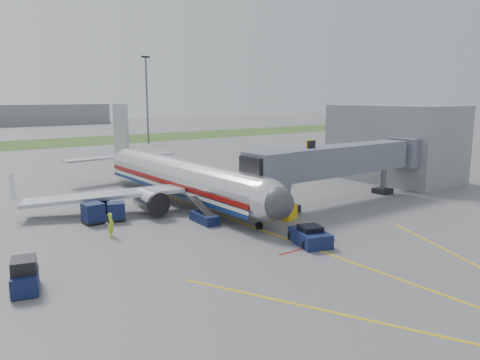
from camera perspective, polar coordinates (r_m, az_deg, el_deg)
ground at (r=38.69m, az=4.21°, el=-6.66°), size 400.00×400.00×0.00m
grass_strip at (r=120.92m, az=-25.01°, el=3.93°), size 300.00×25.00×0.01m
apron_markings at (r=33.75m, az=12.58°, el=-9.43°), size 21.52×50.00×0.01m
airliner at (r=50.29m, az=-7.19°, el=0.32°), size 32.10×35.67×10.25m
jet_bridge at (r=50.13m, az=11.68°, el=2.27°), size 25.30×4.00×6.90m
terminal at (r=66.55m, az=18.35°, el=4.33°), size 10.00×16.00×10.00m
light_mast_right at (r=114.13m, az=-11.28°, el=9.79°), size 2.00×0.44×20.40m
pushback_tug at (r=36.40m, az=8.54°, el=-6.83°), size 3.13×4.01×1.46m
baggage_tug at (r=30.41m, az=-24.77°, el=-10.64°), size 2.11×3.08×1.96m
baggage_cart_a at (r=43.65m, az=-17.47°, el=-3.88°), size 1.77×1.77×1.84m
baggage_cart_b at (r=44.09m, az=-14.86°, el=-3.72°), size 1.99×1.99×1.68m
baggage_cart_c at (r=47.67m, az=-16.69°, el=-2.69°), size 2.10×2.10×1.81m
belt_loader at (r=42.23m, az=-4.40°, el=-4.52°), size 1.52×4.12×1.98m
ground_power_cart at (r=43.41m, az=5.87°, el=-3.93°), size 1.90×1.55×1.31m
ramp_worker at (r=39.18m, az=-15.43°, el=-5.29°), size 0.77×0.86×1.97m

